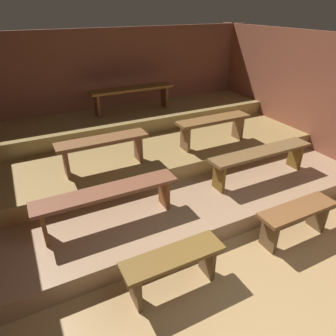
{
  "coord_description": "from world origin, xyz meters",
  "views": [
    {
      "loc": [
        -2.02,
        -1.11,
        2.77
      ],
      "look_at": [
        -0.19,
        2.45,
        0.6
      ],
      "focal_mm": 32.75,
      "sensor_mm": 36.0,
      "label": 1
    }
  ],
  "objects": [
    {
      "name": "wall_right",
      "position": [
        2.94,
        2.59,
        1.17
      ],
      "size": [
        0.06,
        5.97,
        2.35
      ],
      "primitive_type": "cube",
      "color": "#955139",
      "rests_on": "ground"
    },
    {
      "name": "bench_upper_center",
      "position": [
        0.12,
        4.63,
        1.18
      ],
      "size": [
        1.69,
        0.32,
        0.48
      ],
      "color": "brown",
      "rests_on": "platform_upper"
    },
    {
      "name": "ground",
      "position": [
        0.0,
        2.59,
        -0.04
      ],
      "size": [
        6.62,
        5.97,
        0.08
      ],
      "primitive_type": "cube",
      "color": "#A68251"
    },
    {
      "name": "wall_back",
      "position": [
        0.0,
        5.2,
        1.17
      ],
      "size": [
        6.62,
        0.06,
        2.35
      ],
      "primitive_type": "cube",
      "color": "brown",
      "rests_on": "ground"
    },
    {
      "name": "bench_floor_left",
      "position": [
        -0.9,
        0.95,
        0.36
      ],
      "size": [
        1.11,
        0.32,
        0.48
      ],
      "color": "brown",
      "rests_on": "ground"
    },
    {
      "name": "bench_middle_right",
      "position": [
        0.99,
        3.02,
        0.91
      ],
      "size": [
        1.36,
        0.32,
        0.48
      ],
      "color": "brown",
      "rests_on": "platform_middle"
    },
    {
      "name": "bench_middle_left",
      "position": [
        -0.99,
        3.02,
        0.91
      ],
      "size": [
        1.36,
        0.32,
        0.48
      ],
      "color": "brown",
      "rests_on": "platform_middle"
    },
    {
      "name": "platform_lower",
      "position": [
        0.0,
        3.24,
        0.13
      ],
      "size": [
        5.82,
        3.88,
        0.27
      ],
      "primitive_type": "cube",
      "color": "#A17E5D",
      "rests_on": "ground"
    },
    {
      "name": "platform_middle",
      "position": [
        0.0,
        3.85,
        0.4
      ],
      "size": [
        5.82,
        2.66,
        0.27
      ],
      "primitive_type": "cube",
      "color": "#997A46",
      "rests_on": "platform_lower"
    },
    {
      "name": "bench_lower_right",
      "position": [
        1.24,
        2.05,
        0.65
      ],
      "size": [
        1.81,
        0.32,
        0.48
      ],
      "color": "brown",
      "rests_on": "platform_lower"
    },
    {
      "name": "platform_upper",
      "position": [
        0.0,
        4.57,
        0.67
      ],
      "size": [
        5.82,
        1.21,
        0.27
      ],
      "primitive_type": "cube",
      "color": "#9C834D",
      "rests_on": "platform_middle"
    },
    {
      "name": "bench_floor_right",
      "position": [
        0.9,
        0.95,
        0.36
      ],
      "size": [
        1.11,
        0.32,
        0.48
      ],
      "color": "brown",
      "rests_on": "ground"
    },
    {
      "name": "bench_lower_left",
      "position": [
        -1.24,
        2.05,
        0.65
      ],
      "size": [
        1.81,
        0.32,
        0.48
      ],
      "color": "brown",
      "rests_on": "platform_lower"
    }
  ]
}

